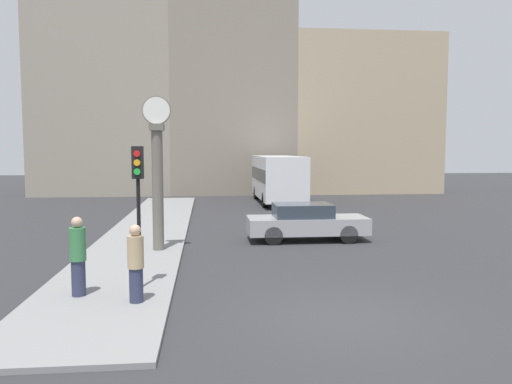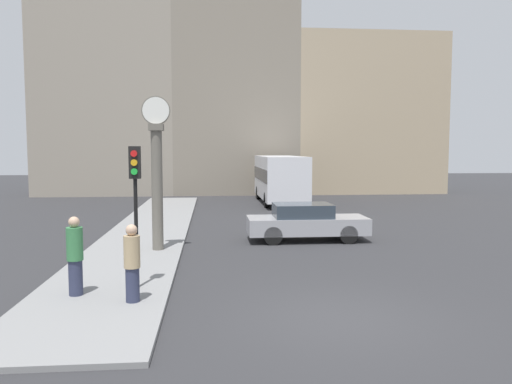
{
  "view_description": "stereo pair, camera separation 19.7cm",
  "coord_description": "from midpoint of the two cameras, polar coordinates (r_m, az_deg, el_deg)",
  "views": [
    {
      "loc": [
        -2.74,
        -9.59,
        3.39
      ],
      "look_at": [
        -0.88,
        8.94,
        1.82
      ],
      "focal_mm": 35.0,
      "sensor_mm": 36.0,
      "label": 1
    },
    {
      "loc": [
        -2.54,
        -9.61,
        3.39
      ],
      "look_at": [
        -0.88,
        8.94,
        1.82
      ],
      "focal_mm": 35.0,
      "sensor_mm": 36.0,
      "label": 2
    }
  ],
  "objects": [
    {
      "name": "sedan_car",
      "position": [
        18.75,
        6.03,
        -3.41
      ],
      "size": [
        4.44,
        1.7,
        1.39
      ],
      "color": "#9E9EA3",
      "rests_on": "ground_plane"
    },
    {
      "name": "building_row",
      "position": [
        39.52,
        -2.41,
        11.64
      ],
      "size": [
        31.08,
        5.0,
        19.79
      ],
      "color": "gray",
      "rests_on": "ground_plane"
    },
    {
      "name": "traffic_light_near",
      "position": [
        12.05,
        -13.18,
        0.63
      ],
      "size": [
        0.26,
        0.24,
        3.37
      ],
      "color": "black",
      "rests_on": "sidewalk_corner"
    },
    {
      "name": "street_clock",
      "position": [
        16.59,
        -10.92,
        1.75
      ],
      "size": [
        0.93,
        0.47,
        5.02
      ],
      "color": "#666056",
      "rests_on": "sidewalk_corner"
    },
    {
      "name": "pedestrian_tan_coat",
      "position": [
        11.16,
        -13.48,
        -7.89
      ],
      "size": [
        0.35,
        0.35,
        1.69
      ],
      "color": "#2D334C",
      "rests_on": "sidewalk_corner"
    },
    {
      "name": "bus_distant",
      "position": [
        31.89,
        2.9,
        1.79
      ],
      "size": [
        2.54,
        8.27,
        2.99
      ],
      "color": "silver",
      "rests_on": "ground_plane"
    },
    {
      "name": "ground_plane",
      "position": [
        10.52,
        10.0,
        -14.05
      ],
      "size": [
        120.0,
        120.0,
        0.0
      ],
      "primitive_type": "plane",
      "color": "#2D2D30"
    },
    {
      "name": "sidewalk_corner",
      "position": [
        21.45,
        -11.73,
        -4.22
      ],
      "size": [
        3.17,
        26.87,
        0.11
      ],
      "primitive_type": "cube",
      "color": "gray",
      "rests_on": "ground_plane"
    },
    {
      "name": "pedestrian_green_hoodie",
      "position": [
        12.01,
        -19.54,
        -6.89
      ],
      "size": [
        0.36,
        0.36,
        1.8
      ],
      "color": "#2D334C",
      "rests_on": "sidewalk_corner"
    }
  ]
}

